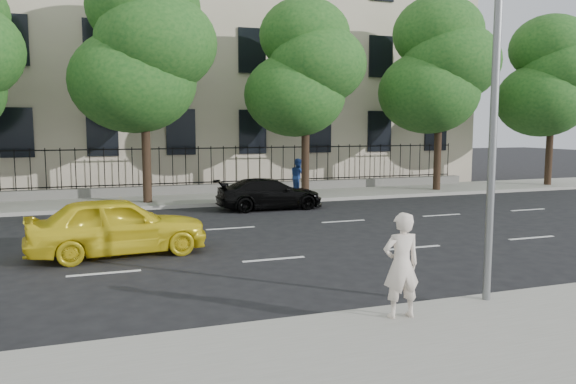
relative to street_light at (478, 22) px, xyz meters
name	(u,v)px	position (x,y,z in m)	size (l,w,h in m)	color
ground	(311,286)	(-2.50, 1.77, -5.15)	(120.00, 120.00, 0.00)	black
near_sidewalk	(419,358)	(-2.50, -2.23, -5.07)	(60.00, 4.00, 0.15)	gray
far_sidewalk	(193,199)	(-2.50, 15.77, -5.07)	(60.00, 4.00, 0.15)	gray
lane_markings	(249,242)	(-2.50, 6.52, -5.14)	(49.60, 4.62, 0.01)	silver
masonry_building	(162,25)	(-2.50, 24.72, 3.87)	(34.60, 12.11, 18.50)	beige
iron_fence	(186,183)	(-2.50, 17.47, -4.50)	(30.00, 0.50, 2.20)	slate
street_light	(478,22)	(0.00, 0.00, 0.00)	(0.25, 3.32, 8.05)	slate
tree_c	(144,48)	(-4.46, 15.13, 1.26)	(5.89, 5.50, 9.80)	#382619
tree_d	(305,69)	(2.54, 15.13, 0.69)	(5.34, 4.94, 8.84)	#382619
tree_e	(439,66)	(9.54, 15.13, 1.05)	(5.71, 5.31, 9.46)	#382619
tree_f	(551,77)	(16.54, 15.13, 0.73)	(5.52, 5.12, 9.01)	#382619
yellow_taxi	(118,226)	(-6.10, 6.08, -4.39)	(1.79, 4.45, 1.52)	yellow
black_sedan	(270,194)	(-0.02, 12.39, -4.53)	(1.73, 4.24, 1.23)	black
woman_near	(401,265)	(-1.98, -0.85, -4.12)	(0.64, 0.42, 1.75)	silver
pedestrian_far	(298,176)	(2.40, 15.63, -4.17)	(0.80, 0.62, 1.65)	navy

